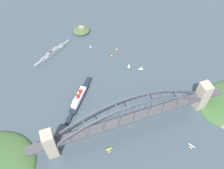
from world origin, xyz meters
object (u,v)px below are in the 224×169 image
Objects in this scene: small_boat_1 at (112,56)px; small_boat_4 at (142,68)px; fort_island_mid_harbor at (81,30)px; small_boat_3 at (129,66)px; ocean_liner at (79,98)px; channel_marker_buoy at (114,119)px; small_boat_0 at (116,50)px; seaplane_second_in_formation at (109,150)px; small_boat_2 at (99,41)px; small_boat_5 at (90,46)px; harbor_arch_bridge at (131,117)px; seaplane_taxiing_near_bridge at (191,146)px; naval_cruiser at (52,53)px.

small_boat_4 is at bearing -50.91° from small_boat_1.
fort_island_mid_harbor is 3.05× the size of small_boat_3.
ocean_liner is 28.48× the size of channel_marker_buoy.
small_boat_3 is 4.06× the size of channel_marker_buoy.
channel_marker_buoy is (-56.92, -141.23, 0.36)m from small_boat_0.
small_boat_2 is (57.31, 221.08, -1.17)m from seaplane_second_in_formation.
fort_island_mid_harbor is 89.57m from small_boat_0.
small_boat_3 is 88.30m from small_boat_5.
channel_marker_buoy is (-12.40, -164.50, -2.07)m from small_boat_5.
fort_island_mid_harbor reaches higher than channel_marker_buoy.
harbor_arch_bridge is 32.04× the size of small_boat_1.
seaplane_taxiing_near_bridge is 171.58m from small_boat_3.
harbor_arch_bridge is at bearing -121.95° from small_boat_4.
harbor_arch_bridge is 26.18× the size of small_boat_3.
ocean_liner is 99.00m from seaplane_second_in_formation.
small_boat_0 is (38.58, 161.94, -27.17)m from harbor_arch_bridge.
ocean_liner reaches higher than seaplane_second_in_formation.
small_boat_3 reaches higher than small_boat_5.
small_boat_3 is at bearing -71.74° from small_boat_2.
seaplane_taxiing_near_bridge is 0.87× the size of small_boat_3.
small_boat_1 is 1.54× the size of small_boat_2.
fort_island_mid_harbor is 5.15× the size of small_boat_5.
harbor_arch_bridge is 32.81× the size of small_boat_4.
small_boat_0 is 50.04m from small_boat_3.
fort_island_mid_harbor is at bearing 117.85° from small_boat_4.
small_boat_2 is (94.01, 4.23, -2.45)m from naval_cruiser.
small_boat_3 is at bearing 98.20° from seaplane_taxiing_near_bridge.
small_boat_5 is (52.18, 111.72, -1.77)m from ocean_liner.
harbor_arch_bridge is 3.83× the size of naval_cruiser.
small_boat_1 is 62.02m from small_boat_4.
naval_cruiser is 82.09m from fort_island_mid_harbor.
small_boat_2 is (-52.41, 254.48, -1.24)m from seaplane_taxiing_near_bridge.
small_boat_5 is at bearing 107.04° from seaplane_taxiing_near_bridge.
small_boat_0 is (47.80, -75.68, -3.17)m from fort_island_mid_harbor.
harbor_arch_bridge reaches higher than fort_island_mid_harbor.
ocean_liner is 66.21m from channel_marker_buoy.
fort_island_mid_harbor reaches higher than small_boat_3.
small_boat_2 is 25.06m from small_boat_5.
small_boat_5 reaches higher than small_boat_0.
small_boat_2 is at bearing 99.38° from small_boat_1.
channel_marker_buoy is at bearing 138.00° from seaplane_taxiing_near_bridge.
channel_marker_buoy is at bearing -108.23° from small_boat_1.
small_boat_5 reaches higher than small_boat_2.
small_boat_4 is (72.21, -136.64, 0.18)m from fort_island_mid_harbor.
small_boat_0 is 50.29m from small_boat_5.
fort_island_mid_harbor is 3.50× the size of seaplane_taxiing_near_bridge.
small_boat_5 reaches higher than seaplane_taxiing_near_bridge.
channel_marker_buoy is (39.78, -52.79, -3.85)m from ocean_liner.
small_boat_3 is at bearing -67.00° from fort_island_mid_harbor.
fort_island_mid_harbor is (-9.22, 237.62, -24.00)m from harbor_arch_bridge.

